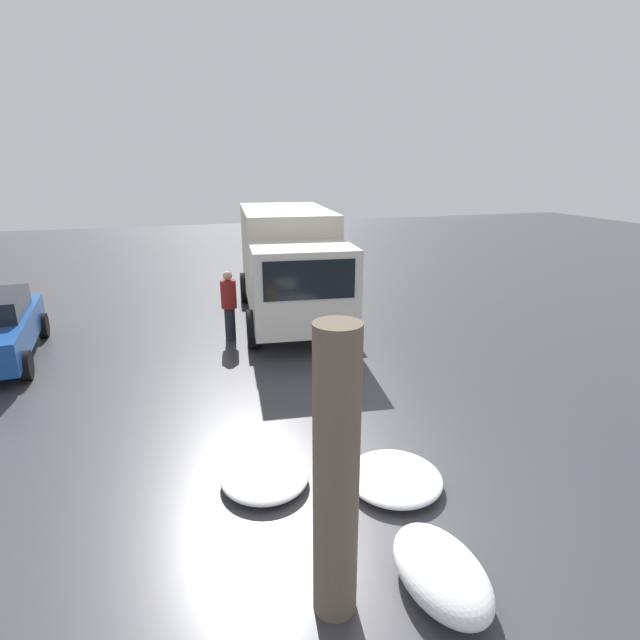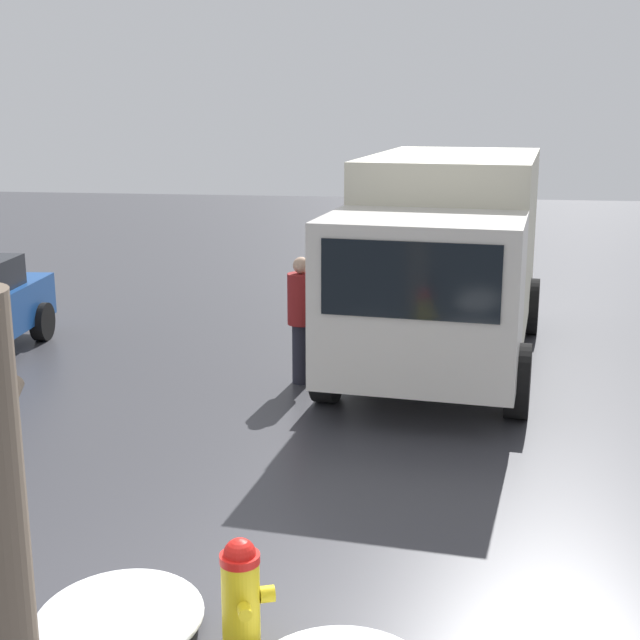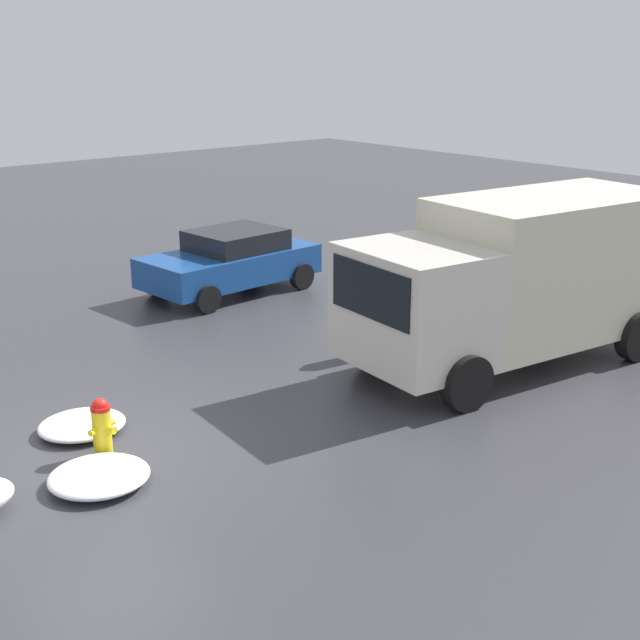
{
  "view_description": "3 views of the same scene",
  "coord_description": "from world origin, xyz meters",
  "px_view_note": "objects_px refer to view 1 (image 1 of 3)",
  "views": [
    {
      "loc": [
        -5.59,
        1.91,
        4.15
      ],
      "look_at": [
        3.2,
        -0.83,
        1.21
      ],
      "focal_mm": 28.0,
      "sensor_mm": 36.0,
      "label": 1
    },
    {
      "loc": [
        -5.21,
        -1.29,
        3.64
      ],
      "look_at": [
        4.38,
        0.1,
        1.27
      ],
      "focal_mm": 50.0,
      "sensor_mm": 36.0,
      "label": 2
    },
    {
      "loc": [
        -4.94,
        -10.45,
        5.46
      ],
      "look_at": [
        3.56,
        -0.42,
        1.34
      ],
      "focal_mm": 50.0,
      "sensor_mm": 36.0,
      "label": 3
    }
  ],
  "objects_px": {
    "pedestrian": "(229,303)",
    "fire_hydrant": "(332,449)",
    "delivery_truck": "(290,261)",
    "tree_trunk": "(336,477)"
  },
  "relations": [
    {
      "from": "pedestrian",
      "to": "fire_hydrant",
      "type": "bearing_deg",
      "value": -44.5
    },
    {
      "from": "fire_hydrant",
      "to": "delivery_truck",
      "type": "bearing_deg",
      "value": 59.16
    },
    {
      "from": "fire_hydrant",
      "to": "tree_trunk",
      "type": "height_order",
      "value": "tree_trunk"
    },
    {
      "from": "tree_trunk",
      "to": "pedestrian",
      "type": "height_order",
      "value": "tree_trunk"
    },
    {
      "from": "fire_hydrant",
      "to": "pedestrian",
      "type": "relative_size",
      "value": 0.5
    },
    {
      "from": "delivery_truck",
      "to": "tree_trunk",
      "type": "bearing_deg",
      "value": 85.03
    },
    {
      "from": "fire_hydrant",
      "to": "delivery_truck",
      "type": "relative_size",
      "value": 0.13
    },
    {
      "from": "fire_hydrant",
      "to": "pedestrian",
      "type": "distance_m",
      "value": 6.04
    },
    {
      "from": "fire_hydrant",
      "to": "tree_trunk",
      "type": "xyz_separation_m",
      "value": [
        -2.0,
        0.64,
        1.03
      ]
    },
    {
      "from": "delivery_truck",
      "to": "pedestrian",
      "type": "distance_m",
      "value": 2.39
    }
  ]
}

